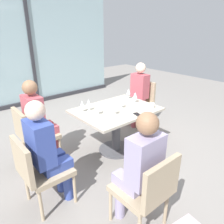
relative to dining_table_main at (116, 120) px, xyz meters
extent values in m
plane|color=gray|center=(0.00, 0.00, -0.55)|extent=(12.00, 12.00, 0.00)
cube|color=#99B7BC|center=(0.00, 3.20, 0.80)|extent=(4.60, 0.03, 2.70)
cube|color=#2D2D33|center=(0.00, 3.17, 0.80)|extent=(0.08, 0.06, 2.70)
cube|color=#2D2D33|center=(0.00, 3.17, -0.50)|extent=(4.60, 0.10, 0.10)
cube|color=#BCB29E|center=(0.00, 0.00, 0.16)|extent=(1.24, 0.93, 0.04)
cylinder|color=#4C4C51|center=(0.00, 0.00, -0.20)|extent=(0.14, 0.14, 0.69)
cylinder|color=#4C4C51|center=(0.00, 0.00, -0.54)|extent=(0.56, 0.56, 0.02)
cube|color=tan|center=(-0.76, -1.20, -0.13)|extent=(0.46, 0.46, 0.06)
cube|color=tan|center=(-0.76, -1.45, 0.11)|extent=(0.46, 0.05, 0.42)
cylinder|color=tan|center=(-0.56, -1.00, -0.35)|extent=(0.04, 0.04, 0.39)
cylinder|color=tan|center=(-0.96, -1.00, -0.35)|extent=(0.04, 0.04, 0.39)
cylinder|color=tan|center=(-0.56, -1.40, -0.35)|extent=(0.04, 0.04, 0.39)
cube|color=tan|center=(1.04, 0.51, -0.13)|extent=(0.46, 0.46, 0.06)
cube|color=tan|center=(1.29, 0.51, 0.11)|extent=(0.05, 0.46, 0.42)
cylinder|color=tan|center=(0.84, 0.71, -0.35)|extent=(0.04, 0.04, 0.39)
cylinder|color=tan|center=(0.84, 0.31, -0.35)|extent=(0.04, 0.04, 0.39)
cylinder|color=tan|center=(1.24, 0.71, -0.35)|extent=(0.04, 0.04, 0.39)
cylinder|color=tan|center=(1.24, 0.31, -0.35)|extent=(0.04, 0.04, 0.39)
cube|color=tan|center=(-1.04, 0.51, -0.13)|extent=(0.46, 0.46, 0.06)
cube|color=tan|center=(-1.29, 0.51, 0.11)|extent=(0.05, 0.46, 0.42)
cylinder|color=tan|center=(-0.84, 0.31, -0.35)|extent=(0.04, 0.04, 0.39)
cylinder|color=tan|center=(-0.84, 0.71, -0.35)|extent=(0.04, 0.04, 0.39)
cylinder|color=tan|center=(-1.24, 0.31, -0.35)|extent=(0.04, 0.04, 0.39)
cylinder|color=tan|center=(-1.24, 0.71, -0.35)|extent=(0.04, 0.04, 0.39)
cube|color=tan|center=(-1.31, -0.34, -0.13)|extent=(0.46, 0.46, 0.06)
cube|color=tan|center=(-1.56, -0.34, 0.11)|extent=(0.05, 0.46, 0.42)
cylinder|color=tan|center=(-1.11, -0.54, -0.35)|extent=(0.04, 0.04, 0.39)
cylinder|color=tan|center=(-1.11, -0.14, -0.35)|extent=(0.04, 0.04, 0.39)
cylinder|color=tan|center=(-1.51, -0.54, -0.35)|extent=(0.04, 0.04, 0.39)
cylinder|color=tan|center=(-1.51, -0.14, -0.35)|extent=(0.04, 0.04, 0.39)
cylinder|color=#9E93B7|center=(-0.67, -1.02, -0.32)|extent=(0.11, 0.11, 0.45)
cube|color=#9E93B7|center=(-0.67, -1.12, -0.04)|extent=(0.13, 0.32, 0.11)
cylinder|color=#9E93B7|center=(-0.85, -1.02, -0.32)|extent=(0.11, 0.11, 0.45)
cube|color=#9E93B7|center=(-0.85, -1.12, -0.04)|extent=(0.13, 0.32, 0.11)
cube|color=#9E93B7|center=(-0.76, -1.25, 0.25)|extent=(0.34, 0.20, 0.48)
sphere|color=#936B4C|center=(-0.76, -1.25, 0.61)|extent=(0.20, 0.20, 0.20)
cylinder|color=#B24C56|center=(0.86, 0.60, -0.32)|extent=(0.11, 0.11, 0.45)
cube|color=#B24C56|center=(0.96, 0.60, -0.04)|extent=(0.32, 0.13, 0.11)
cylinder|color=#B24C56|center=(0.86, 0.42, -0.32)|extent=(0.11, 0.11, 0.45)
cube|color=#B24C56|center=(0.96, 0.42, -0.04)|extent=(0.32, 0.13, 0.11)
cube|color=#B24C56|center=(1.09, 0.51, 0.25)|extent=(0.20, 0.34, 0.48)
sphere|color=beige|center=(1.09, 0.51, 0.61)|extent=(0.20, 0.20, 0.20)
cylinder|color=#B24C56|center=(-0.86, 0.42, -0.32)|extent=(0.11, 0.11, 0.45)
cube|color=#B24C56|center=(-0.96, 0.42, -0.04)|extent=(0.32, 0.13, 0.11)
cylinder|color=#B24C56|center=(-0.86, 0.60, -0.32)|extent=(0.11, 0.11, 0.45)
cube|color=#B24C56|center=(-0.96, 0.60, -0.04)|extent=(0.32, 0.13, 0.11)
cube|color=#B24C56|center=(-1.09, 0.51, 0.25)|extent=(0.20, 0.34, 0.48)
sphere|color=#936B4C|center=(-1.09, 0.51, 0.61)|extent=(0.20, 0.20, 0.20)
cylinder|color=#384C9E|center=(-1.14, -0.43, -0.32)|extent=(0.11, 0.11, 0.45)
cube|color=#384C9E|center=(-1.23, -0.43, -0.04)|extent=(0.32, 0.13, 0.11)
cylinder|color=#384C9E|center=(-1.14, -0.25, -0.32)|extent=(0.11, 0.11, 0.45)
cube|color=#384C9E|center=(-1.23, -0.25, -0.04)|extent=(0.32, 0.13, 0.11)
cube|color=#384C9E|center=(-1.36, -0.34, 0.25)|extent=(0.20, 0.34, 0.48)
sphere|color=beige|center=(-1.36, -0.34, 0.61)|extent=(0.20, 0.20, 0.20)
cylinder|color=silver|center=(0.43, 0.01, 0.18)|extent=(0.06, 0.06, 0.00)
cylinder|color=silver|center=(0.43, 0.01, 0.23)|extent=(0.01, 0.01, 0.08)
cone|color=silver|center=(0.43, 0.01, 0.32)|extent=(0.07, 0.07, 0.09)
cylinder|color=silver|center=(-0.36, 0.22, 0.18)|extent=(0.06, 0.06, 0.00)
cylinder|color=silver|center=(-0.36, 0.22, 0.23)|extent=(0.01, 0.01, 0.08)
cone|color=silver|center=(-0.36, 0.22, 0.32)|extent=(0.07, 0.07, 0.09)
cylinder|color=silver|center=(-0.17, -0.16, 0.18)|extent=(0.06, 0.06, 0.00)
cylinder|color=silver|center=(-0.17, -0.16, 0.23)|extent=(0.01, 0.01, 0.08)
cone|color=silver|center=(-0.17, -0.16, 0.32)|extent=(0.07, 0.07, 0.09)
cylinder|color=silver|center=(-0.47, 0.23, 0.18)|extent=(0.06, 0.06, 0.00)
cylinder|color=silver|center=(-0.47, 0.23, 0.23)|extent=(0.01, 0.01, 0.08)
cone|color=silver|center=(-0.47, 0.23, 0.32)|extent=(0.07, 0.07, 0.09)
cylinder|color=silver|center=(0.49, 0.23, 0.18)|extent=(0.06, 0.06, 0.00)
cylinder|color=silver|center=(0.49, 0.23, 0.23)|extent=(0.01, 0.01, 0.08)
cone|color=silver|center=(0.49, 0.23, 0.32)|extent=(0.07, 0.07, 0.09)
cylinder|color=silver|center=(-0.35, 0.00, 0.18)|extent=(0.06, 0.06, 0.00)
cylinder|color=silver|center=(-0.35, 0.00, 0.23)|extent=(0.01, 0.01, 0.08)
cone|color=silver|center=(-0.35, 0.00, 0.32)|extent=(0.07, 0.07, 0.09)
cylinder|color=silver|center=(0.08, -0.03, 0.18)|extent=(0.06, 0.06, 0.00)
cylinder|color=silver|center=(0.08, -0.03, 0.23)|extent=(0.01, 0.01, 0.08)
cone|color=silver|center=(0.08, -0.03, 0.32)|extent=(0.07, 0.07, 0.09)
cylinder|color=white|center=(0.44, -0.34, 0.23)|extent=(0.08, 0.08, 0.09)
cube|color=black|center=(0.08, -0.37, 0.19)|extent=(0.10, 0.16, 0.01)
cube|color=#A3704C|center=(0.90, 0.07, -0.41)|extent=(0.34, 0.27, 0.28)
cube|color=beige|center=(-1.22, 0.02, -0.41)|extent=(0.33, 0.22, 0.28)
camera|label=1|loc=(-2.06, -2.31, 1.38)|focal=34.58mm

